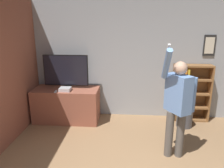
% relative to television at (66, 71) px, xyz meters
% --- Properties ---
extents(wall_back, '(6.38, 0.09, 2.70)m').
position_rel_television_xyz_m(wall_back, '(1.42, 0.34, 0.21)').
color(wall_back, '#9EA3A8').
rests_on(wall_back, ground_plane).
extents(tv_ledge, '(1.46, 0.66, 0.75)m').
position_rel_television_xyz_m(tv_ledge, '(-0.00, -0.08, -0.77)').
color(tv_ledge, '#93513D').
rests_on(tv_ledge, ground_plane).
extents(television, '(1.00, 0.22, 0.75)m').
position_rel_television_xyz_m(television, '(0.00, 0.00, 0.00)').
color(television, black).
rests_on(television, tv_ledge).
extents(game_console, '(0.24, 0.22, 0.07)m').
position_rel_television_xyz_m(game_console, '(0.03, -0.23, -0.35)').
color(game_console, silver).
rests_on(game_console, tv_ledge).
extents(remote_loose, '(0.05, 0.14, 0.02)m').
position_rel_television_xyz_m(remote_loose, '(-0.16, -0.32, -0.38)').
color(remote_loose, white).
rests_on(remote_loose, tv_ledge).
extents(bookshelf, '(0.82, 0.28, 1.30)m').
position_rel_television_xyz_m(bookshelf, '(2.74, 0.16, -0.50)').
color(bookshelf, brown).
rests_on(bookshelf, ground_plane).
extents(person, '(0.55, 0.54, 1.91)m').
position_rel_television_xyz_m(person, '(2.18, -1.34, -0.16)').
color(person, '#56514C').
rests_on(person, ground_plane).
extents(waste_bin, '(0.34, 0.34, 0.37)m').
position_rel_television_xyz_m(waste_bin, '(2.63, -0.21, -0.96)').
color(waste_bin, '#4C4C51').
rests_on(waste_bin, ground_plane).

